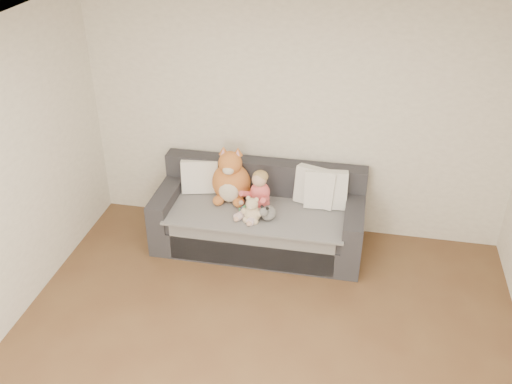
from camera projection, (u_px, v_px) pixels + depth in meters
room_shell at (259, 230)px, 4.19m from camera, size 5.00×5.00×5.00m
sofa at (259, 218)px, 6.13m from camera, size 2.20×0.94×0.85m
cushion_left at (200, 176)px, 6.23m from camera, size 0.43×0.27×0.38m
cushion_right_back at (316, 187)px, 5.99m from camera, size 0.48×0.32×0.42m
cushion_right_front at (326, 189)px, 5.95m from camera, size 0.46×0.23×0.42m
toddler at (258, 195)px, 5.87m from camera, size 0.33×0.47×0.46m
plush_cat at (231, 180)px, 6.06m from camera, size 0.51×0.44×0.64m
teddy_bear at (252, 211)px, 5.74m from camera, size 0.22×0.17×0.28m
plush_cow at (268, 213)px, 5.78m from camera, size 0.16×0.24×0.19m
sippy_cup at (245, 210)px, 5.84m from camera, size 0.12×0.08×0.13m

